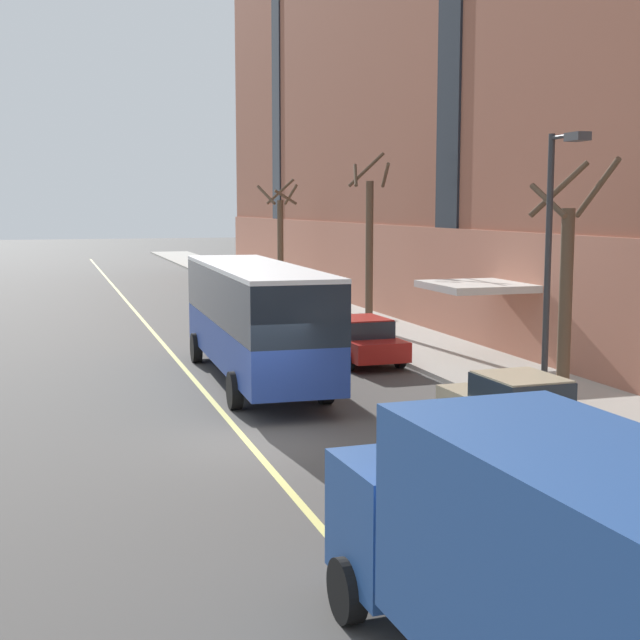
# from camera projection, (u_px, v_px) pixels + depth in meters

# --- Properties ---
(ground_plane) EXTENTS (260.00, 260.00, 0.00)m
(ground_plane) POSITION_uv_depth(u_px,v_px,m) (271.00, 442.00, 20.07)
(ground_plane) COLOR #4C4947
(sidewalk) EXTENTS (4.18, 160.00, 0.15)m
(sidewalk) POSITION_uv_depth(u_px,v_px,m) (540.00, 389.00, 25.42)
(sidewalk) COLOR #ADA89E
(sidewalk) RESTS_ON ground
(city_bus) EXTENTS (2.95, 11.41, 3.54)m
(city_bus) POSITION_uv_depth(u_px,v_px,m) (254.00, 314.00, 26.58)
(city_bus) COLOR navy
(city_bus) RESTS_ON ground
(parked_car_red_3) EXTENTS (2.13, 4.82, 1.56)m
(parked_car_red_3) POSITION_uv_depth(u_px,v_px,m) (359.00, 340.00, 30.14)
(parked_car_red_3) COLOR #B21E19
(parked_car_red_3) RESTS_ON ground
(parked_car_silver_4) EXTENTS (1.97, 4.78, 1.56)m
(parked_car_silver_4) POSITION_uv_depth(u_px,v_px,m) (245.00, 292.00, 46.86)
(parked_car_silver_4) COLOR #B7B7BC
(parked_car_silver_4) RESTS_ON ground
(parked_car_champagne_5) EXTENTS (2.08, 4.37, 1.56)m
(parked_car_champagne_5) POSITION_uv_depth(u_px,v_px,m) (516.00, 409.00, 19.87)
(parked_car_champagne_5) COLOR #BCAD89
(parked_car_champagne_5) RESTS_ON ground
(parked_car_darkgray_6) EXTENTS (1.94, 4.76, 1.56)m
(parked_car_darkgray_6) POSITION_uv_depth(u_px,v_px,m) (274.00, 304.00, 40.98)
(parked_car_darkgray_6) COLOR #4C4C51
(parked_car_darkgray_6) RESTS_ON ground
(parked_car_white_7) EXTENTS (1.99, 4.26, 1.56)m
(parked_car_white_7) POSITION_uv_depth(u_px,v_px,m) (223.00, 281.00, 53.49)
(parked_car_white_7) COLOR silver
(parked_car_white_7) RESTS_ON ground
(box_truck) EXTENTS (2.54, 7.15, 3.07)m
(box_truck) POSITION_uv_depth(u_px,v_px,m) (554.00, 568.00, 8.74)
(box_truck) COLOR #285199
(box_truck) RESTS_ON ground
(street_tree_mid_block) EXTENTS (1.78, 1.84, 6.35)m
(street_tree_mid_block) POSITION_uv_depth(u_px,v_px,m) (566.00, 285.00, 23.13)
(street_tree_mid_block) COLOR brown
(street_tree_mid_block) RESTS_ON sidewalk
(street_tree_far_uptown) EXTENTS (1.71, 1.73, 7.38)m
(street_tree_far_uptown) POSITION_uv_depth(u_px,v_px,m) (369.00, 244.00, 37.05)
(street_tree_far_uptown) COLOR brown
(street_tree_far_uptown) RESTS_ON sidewalk
(street_tree_far_downtown) EXTENTS (2.24, 2.23, 6.71)m
(street_tree_far_downtown) POSITION_uv_depth(u_px,v_px,m) (280.00, 237.00, 51.03)
(street_tree_far_downtown) COLOR brown
(street_tree_far_downtown) RESTS_ON sidewalk
(street_lamp) EXTENTS (0.36, 1.48, 6.87)m
(street_lamp) POSITION_uv_depth(u_px,v_px,m) (554.00, 244.00, 21.70)
(street_lamp) COLOR #2D2D30
(street_lamp) RESTS_ON sidewalk
(lane_centerline) EXTENTS (0.16, 140.00, 0.01)m
(lane_centerline) POSITION_uv_depth(u_px,v_px,m) (223.00, 414.00, 22.76)
(lane_centerline) COLOR #E0D66B
(lane_centerline) RESTS_ON ground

